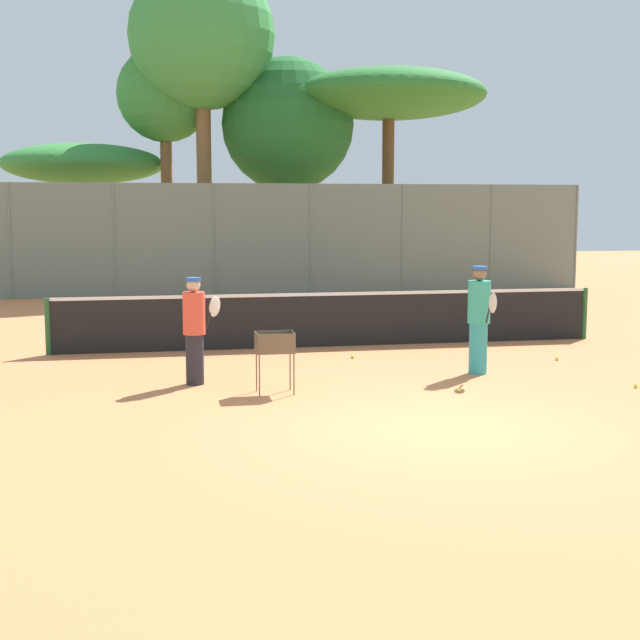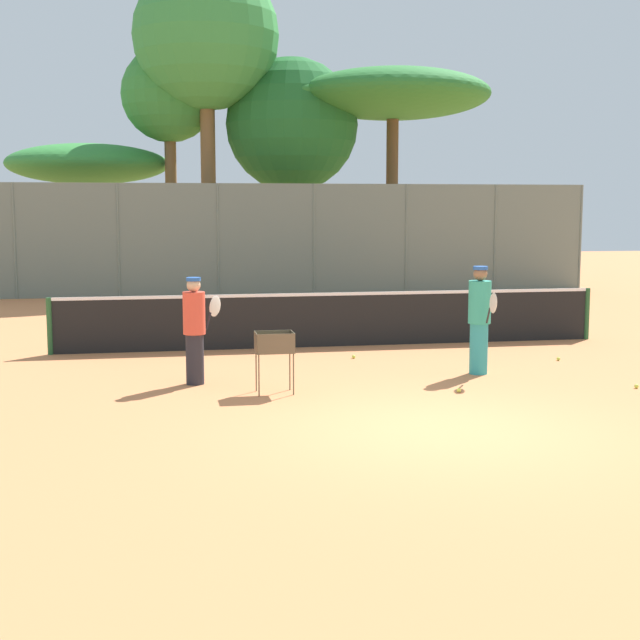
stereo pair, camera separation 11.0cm
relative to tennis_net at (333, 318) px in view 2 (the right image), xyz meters
name	(u,v)px [view 2 (the right image)]	position (x,y,z in m)	size (l,w,h in m)	color
ground_plane	(438,429)	(0.00, -6.68, -0.56)	(80.00, 80.00, 0.00)	#D37F4C
tennis_net	(333,318)	(0.00, 0.00, 0.00)	(10.88, 0.10, 1.07)	#26592D
back_fence	(266,239)	(0.00, 10.60, 1.17)	(21.12, 0.08, 3.45)	slate
tree_0	(393,96)	(4.78, 13.40, 5.97)	(6.71, 6.71, 7.41)	brown
tree_1	(88,164)	(-5.70, 15.95, 3.66)	(5.69, 5.69, 4.94)	brown
tree_2	(292,125)	(1.38, 14.31, 5.00)	(4.62, 4.62, 7.88)	brown
tree_3	(206,38)	(-1.58, 13.75, 7.76)	(4.89, 4.89, 10.84)	brown
tree_4	(169,97)	(-2.82, 14.83, 5.94)	(3.30, 3.30, 8.24)	brown
tree_5	(302,100)	(1.74, 14.24, 5.84)	(4.06, 4.06, 7.04)	brown
player_white_outfit	(195,329)	(-2.84, -3.27, 0.31)	(0.67, 0.73, 1.67)	#26262D
player_red_cap	(480,318)	(1.80, -3.27, 0.37)	(0.37, 0.93, 1.78)	teal
ball_cart	(274,348)	(-1.73, -4.17, 0.13)	(0.56, 0.41, 0.91)	brown
tennis_ball_0	(354,357)	(0.10, -1.44, -0.53)	(0.07, 0.07, 0.07)	#D1E54C
tennis_ball_1	(459,390)	(0.99, -4.62, -0.53)	(0.07, 0.07, 0.07)	#D1E54C
tennis_ball_2	(636,386)	(3.75, -4.84, -0.53)	(0.07, 0.07, 0.07)	#D1E54C
tennis_ball_3	(558,359)	(3.66, -2.33, -0.53)	(0.07, 0.07, 0.07)	#D1E54C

